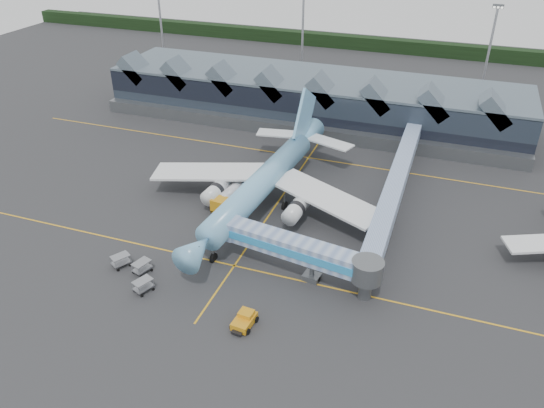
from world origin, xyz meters
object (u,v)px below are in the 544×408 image
(fuel_truck, at_px, (233,194))
(pushback_tug, at_px, (244,320))
(main_airliner, at_px, (265,180))
(jet_bridge, at_px, (306,253))

(fuel_truck, distance_m, pushback_tug, 28.11)
(main_airliner, relative_size, pushback_tug, 11.80)
(fuel_truck, height_order, pushback_tug, fuel_truck)
(jet_bridge, relative_size, pushback_tug, 5.95)
(jet_bridge, xyz_separation_m, pushback_tug, (-4.18, -11.00, -3.30))
(main_airliner, xyz_separation_m, pushback_tug, (7.51, -27.25, -3.62))
(main_airliner, distance_m, fuel_truck, 5.88)
(jet_bridge, bearing_deg, main_airliner, 134.51)
(main_airliner, bearing_deg, fuel_truck, -152.70)
(jet_bridge, bearing_deg, pushback_tug, -102.01)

